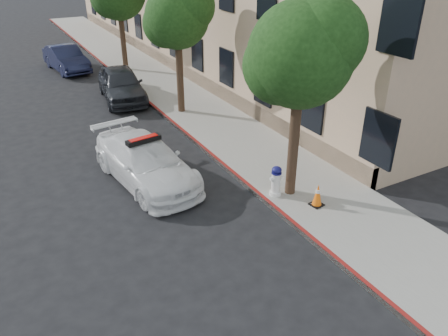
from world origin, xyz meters
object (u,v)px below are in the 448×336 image
parked_car_mid (121,84)px  fire_hydrant (276,181)px  traffic_cone (318,195)px  parked_car_far (66,59)px  police_car (146,162)px

parked_car_mid → fire_hydrant: parked_car_mid is taller
traffic_cone → parked_car_far: bearing=99.7°
police_car → fire_hydrant: 4.14m
parked_car_mid → fire_hydrant: (1.23, -11.05, -0.17)m
police_car → parked_car_mid: (1.73, 8.17, 0.09)m
traffic_cone → fire_hydrant: bearing=124.1°
parked_car_mid → traffic_cone: bearing=-73.6°
parked_car_far → parked_car_mid: bearing=-86.6°
parked_car_far → traffic_cone: bearing=-87.6°
police_car → parked_car_mid: bearing=70.5°
parked_car_far → traffic_cone: parked_car_far is taller
parked_car_far → fire_hydrant: 17.89m
police_car → fire_hydrant: bearing=-51.7°
parked_car_mid → traffic_cone: 12.26m
police_car → traffic_cone: (3.67, -3.93, -0.21)m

